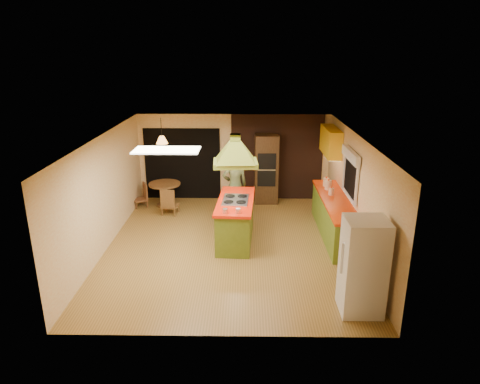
{
  "coord_description": "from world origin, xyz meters",
  "views": [
    {
      "loc": [
        0.36,
        -8.84,
        4.25
      ],
      "look_at": [
        0.22,
        0.38,
        1.15
      ],
      "focal_mm": 32.0,
      "sensor_mm": 36.0,
      "label": 1
    }
  ],
  "objects_px": {
    "refrigerator": "(363,266)",
    "wall_oven": "(266,169)",
    "dining_table": "(165,190)",
    "man": "(235,186)",
    "canister_large": "(328,185)",
    "kitchen_island": "(236,220)"
  },
  "relations": [
    {
      "from": "wall_oven",
      "to": "dining_table",
      "type": "bearing_deg",
      "value": -174.54
    },
    {
      "from": "kitchen_island",
      "to": "canister_large",
      "type": "distance_m",
      "value": 2.55
    },
    {
      "from": "kitchen_island",
      "to": "man",
      "type": "distance_m",
      "value": 1.4
    },
    {
      "from": "canister_large",
      "to": "man",
      "type": "bearing_deg",
      "value": 172.02
    },
    {
      "from": "man",
      "to": "kitchen_island",
      "type": "bearing_deg",
      "value": 74.29
    },
    {
      "from": "refrigerator",
      "to": "wall_oven",
      "type": "relative_size",
      "value": 0.84
    },
    {
      "from": "kitchen_island",
      "to": "dining_table",
      "type": "relative_size",
      "value": 2.3
    },
    {
      "from": "refrigerator",
      "to": "wall_oven",
      "type": "xyz_separation_m",
      "value": [
        -1.37,
        5.46,
        0.16
      ]
    },
    {
      "from": "refrigerator",
      "to": "man",
      "type": "bearing_deg",
      "value": 118.12
    },
    {
      "from": "kitchen_island",
      "to": "canister_large",
      "type": "xyz_separation_m",
      "value": [
        2.28,
        1.02,
        0.53
      ]
    },
    {
      "from": "refrigerator",
      "to": "canister_large",
      "type": "bearing_deg",
      "value": 88.33
    },
    {
      "from": "dining_table",
      "to": "man",
      "type": "bearing_deg",
      "value": -25.06
    },
    {
      "from": "man",
      "to": "refrigerator",
      "type": "relative_size",
      "value": 1.08
    },
    {
      "from": "wall_oven",
      "to": "canister_large",
      "type": "distance_m",
      "value": 2.2
    },
    {
      "from": "man",
      "to": "wall_oven",
      "type": "height_order",
      "value": "wall_oven"
    },
    {
      "from": "dining_table",
      "to": "kitchen_island",
      "type": "bearing_deg",
      "value": -48.02
    },
    {
      "from": "man",
      "to": "canister_large",
      "type": "distance_m",
      "value": 2.35
    },
    {
      "from": "refrigerator",
      "to": "dining_table",
      "type": "distance_m",
      "value": 6.62
    },
    {
      "from": "kitchen_island",
      "to": "refrigerator",
      "type": "distance_m",
      "value": 3.56
    },
    {
      "from": "refrigerator",
      "to": "wall_oven",
      "type": "height_order",
      "value": "wall_oven"
    },
    {
      "from": "kitchen_island",
      "to": "refrigerator",
      "type": "relative_size",
      "value": 1.22
    },
    {
      "from": "refrigerator",
      "to": "dining_table",
      "type": "height_order",
      "value": "refrigerator"
    }
  ]
}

